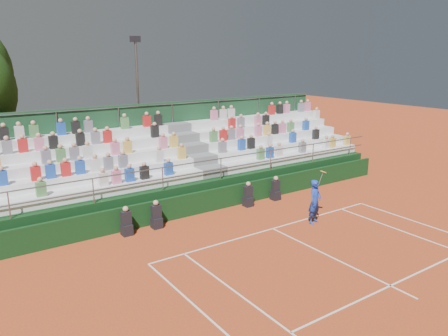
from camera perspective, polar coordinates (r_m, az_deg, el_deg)
ground at (r=17.97m, az=6.38°, el=-7.89°), size 90.00×90.00×0.00m
courtside_wall at (r=20.16m, az=0.48°, el=-3.76°), size 20.00×0.15×1.00m
line_officials at (r=19.08m, az=-2.21°, el=-4.91°), size 8.04×0.40×1.19m
grandstand at (r=22.61m, az=-4.26°, el=-0.22°), size 20.00×5.20×4.40m
tennis_player at (r=18.54m, az=11.80°, el=-4.31°), size 0.92×0.64×2.22m
floodlight_mast at (r=27.35m, az=-11.20°, el=9.65°), size 0.60×0.25×7.92m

